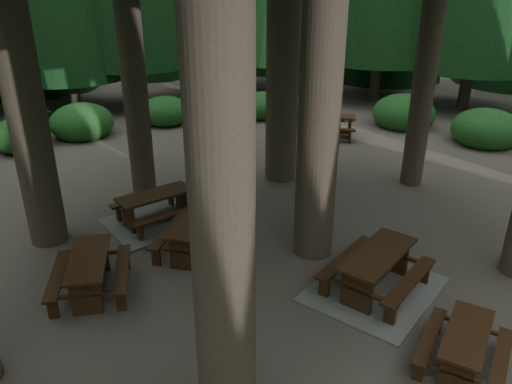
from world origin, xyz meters
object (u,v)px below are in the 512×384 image
picnic_table_a (375,277)px  picnic_table_f (195,231)px  picnic_table_c (157,213)px  picnic_table_e (465,344)px  picnic_table_d (330,123)px  picnic_table_b (90,269)px

picnic_table_a → picnic_table_f: 3.89m
picnic_table_c → picnic_table_e: 7.42m
picnic_table_d → picnic_table_e: 11.77m
picnic_table_a → picnic_table_b: (-4.77, 2.59, 0.21)m
picnic_table_c → picnic_table_f: 1.78m
picnic_table_d → picnic_table_e: bearing=-79.0°
picnic_table_e → picnic_table_f: 5.70m
picnic_table_e → picnic_table_b: bearing=102.9°
picnic_table_a → picnic_table_f: (-2.46, 3.01, 0.22)m
picnic_table_f → picnic_table_d: bearing=-11.4°
picnic_table_c → picnic_table_f: (0.30, -1.73, 0.25)m
picnic_table_f → picnic_table_e: bearing=-113.1°
picnic_table_a → picnic_table_d: picnic_table_a is taller
picnic_table_b → picnic_table_e: (4.60, -4.80, -0.06)m
picnic_table_b → picnic_table_e: size_ratio=1.08×
picnic_table_a → picnic_table_e: (-0.17, -2.21, 0.15)m
picnic_table_e → picnic_table_c: bearing=79.6°
picnic_table_e → picnic_table_f: bearing=82.8°
picnic_table_b → picnic_table_d: 11.38m
picnic_table_d → picnic_table_f: bearing=-107.3°
picnic_table_a → picnic_table_b: picnic_table_a is taller
picnic_table_a → picnic_table_e: bearing=-117.8°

